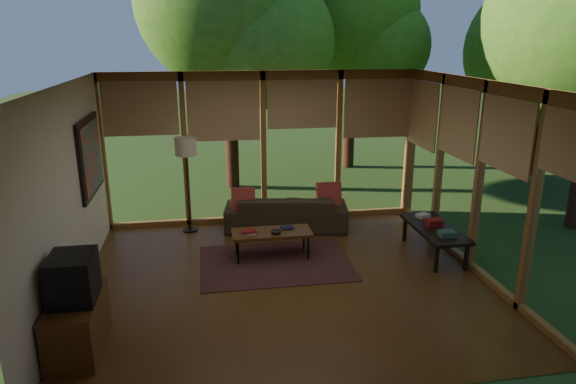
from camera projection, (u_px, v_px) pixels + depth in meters
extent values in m
plane|color=brown|center=(286.00, 280.00, 7.16)|extent=(5.50, 5.50, 0.00)
plane|color=silver|center=(286.00, 83.00, 6.37)|extent=(5.50, 5.50, 0.00)
cube|color=silver|center=(66.00, 197.00, 6.34)|extent=(0.04, 5.00, 2.70)
cube|color=silver|center=(332.00, 268.00, 4.41)|extent=(5.50, 0.04, 2.70)
cube|color=olive|center=(264.00, 148.00, 9.13)|extent=(5.50, 0.12, 2.70)
cube|color=olive|center=(479.00, 178.00, 7.19)|extent=(0.12, 5.00, 2.70)
plane|color=#27471A|center=(499.00, 146.00, 15.96)|extent=(40.00, 40.00, 0.00)
cylinder|color=#371D14|center=(229.00, 70.00, 10.90)|extent=(0.28, 0.28, 5.15)
cylinder|color=#371D14|center=(350.00, 69.00, 12.77)|extent=(0.28, 0.28, 4.96)
sphere|color=#275C15|center=(352.00, 10.00, 12.37)|extent=(3.23, 3.23, 3.23)
cylinder|color=#371D14|center=(534.00, 98.00, 11.90)|extent=(0.28, 0.28, 3.78)
sphere|color=#275C15|center=(541.00, 51.00, 11.60)|extent=(3.36, 3.36, 3.36)
cube|color=maroon|center=(275.00, 263.00, 7.68)|extent=(2.23, 1.58, 0.01)
imported|color=#372B1B|center=(286.00, 211.00, 9.01)|extent=(2.22, 1.15, 0.62)
cube|color=maroon|center=(243.00, 200.00, 8.77)|extent=(0.40, 0.21, 0.42)
cube|color=maroon|center=(329.00, 195.00, 8.99)|extent=(0.43, 0.23, 0.45)
cube|color=#BCB7AA|center=(249.00, 233.00, 7.66)|extent=(0.19, 0.14, 0.03)
cube|color=maroon|center=(249.00, 231.00, 7.65)|extent=(0.22, 0.18, 0.03)
cube|color=black|center=(287.00, 228.00, 7.88)|extent=(0.20, 0.16, 0.03)
ellipsoid|color=black|center=(276.00, 231.00, 7.67)|extent=(0.16, 0.16, 0.07)
cube|color=#583418|center=(77.00, 324.00, 5.49)|extent=(0.50, 1.00, 0.60)
cube|color=black|center=(73.00, 278.00, 5.33)|extent=(0.45, 0.55, 0.50)
cube|color=#305543|center=(447.00, 234.00, 7.48)|extent=(0.24, 0.18, 0.09)
cube|color=maroon|center=(434.00, 222.00, 7.90)|extent=(0.25, 0.19, 0.11)
cube|color=#BCB7AA|center=(423.00, 216.00, 8.28)|extent=(0.24, 0.21, 0.05)
cylinder|color=black|center=(190.00, 230.00, 8.97)|extent=(0.26, 0.26, 0.03)
cylinder|color=black|center=(188.00, 187.00, 8.74)|extent=(0.03, 0.03, 1.52)
cylinder|color=beige|center=(185.00, 146.00, 8.53)|extent=(0.36, 0.36, 0.30)
cube|color=#583418|center=(272.00, 233.00, 7.78)|extent=(1.20, 0.50, 0.05)
cylinder|color=black|center=(238.00, 253.00, 7.58)|extent=(0.03, 0.03, 0.38)
cylinder|color=black|center=(308.00, 248.00, 7.75)|extent=(0.03, 0.03, 0.38)
cylinder|color=black|center=(236.00, 244.00, 7.92)|extent=(0.03, 0.03, 0.38)
cylinder|color=black|center=(304.00, 239.00, 8.09)|extent=(0.03, 0.03, 0.38)
cube|color=black|center=(435.00, 228.00, 7.87)|extent=(0.60, 1.40, 0.05)
cube|color=black|center=(436.00, 259.00, 7.34)|extent=(0.05, 0.05, 0.40)
cube|color=black|center=(466.00, 257.00, 7.41)|extent=(0.05, 0.05, 0.40)
cube|color=black|center=(405.00, 229.00, 8.47)|extent=(0.05, 0.05, 0.40)
cube|color=black|center=(431.00, 228.00, 8.54)|extent=(0.05, 0.05, 0.40)
cube|color=black|center=(90.00, 156.00, 7.61)|extent=(0.05, 1.35, 1.15)
cube|color=#1A7573|center=(92.00, 156.00, 7.61)|extent=(0.02, 1.20, 1.00)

